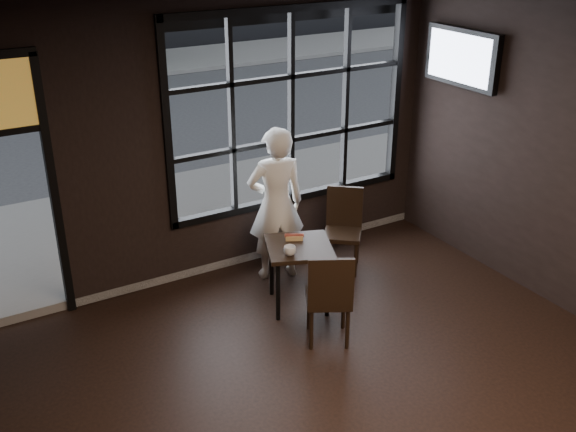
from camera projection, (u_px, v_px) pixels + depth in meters
ceiling at (425, 35)px, 3.75m from camera, size 6.00×7.00×0.02m
window_frame at (291, 108)px, 7.64m from camera, size 3.06×0.12×2.28m
cafe_table at (299, 275)px, 7.06m from camera, size 0.85×0.85×0.71m
chair_near at (328, 295)px, 6.44m from camera, size 0.58×0.58×0.98m
chair_window at (343, 232)px, 7.74m from camera, size 0.59×0.59×0.96m
man at (276, 204)px, 7.44m from camera, size 0.72×0.56×1.77m
hotdog at (294, 237)px, 7.02m from camera, size 0.21×0.16×0.06m
cup at (290, 251)px, 6.70m from camera, size 0.16×0.16×0.10m
tv at (462, 57)px, 7.54m from camera, size 0.12×1.10×0.64m
navy_car at (7, 60)px, 14.56m from camera, size 4.94×1.81×1.62m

